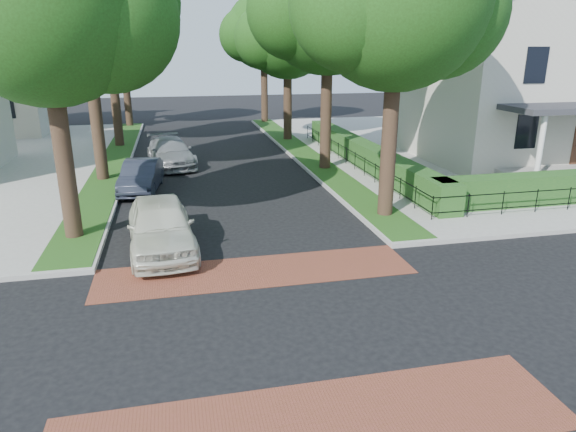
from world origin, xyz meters
name	(u,v)px	position (x,y,z in m)	size (l,w,h in m)	color
ground	(278,328)	(0.00, 0.00, 0.00)	(120.00, 120.00, 0.00)	black
sidewalk_ne	(514,145)	(19.50, 19.00, 0.07)	(30.00, 30.00, 0.15)	gray
crosswalk_far	(256,271)	(0.00, 3.20, 0.01)	(9.00, 2.20, 0.01)	brown
crosswalk_near	(315,423)	(0.00, -3.20, 0.01)	(9.00, 2.20, 0.01)	brown
grass_strip_ne	(304,153)	(5.40, 19.10, 0.16)	(1.60, 29.80, 0.02)	#1E4614
grass_strip_nw	(114,161)	(-5.40, 19.10, 0.16)	(1.60, 29.80, 0.02)	#1E4614
tree_right_near	(398,0)	(5.60, 7.24, 7.63)	(7.75, 6.67, 10.66)	black
tree_right_mid	(329,6)	(5.61, 15.25, 7.99)	(8.25, 7.09, 11.22)	black
tree_right_far	(288,34)	(5.60, 24.22, 6.91)	(7.25, 6.23, 9.74)	black
tree_right_back	(264,32)	(5.60, 33.23, 7.27)	(7.50, 6.45, 10.20)	black
tree_left_near	(48,6)	(-5.40, 7.23, 7.27)	(7.50, 6.45, 10.20)	black
tree_left_far	(110,30)	(-5.40, 24.22, 7.12)	(7.00, 6.02, 9.86)	black
tree_left_back	(122,29)	(-5.40, 33.24, 7.41)	(7.75, 6.66, 10.44)	black
hedge_main_road	(365,155)	(7.70, 15.00, 0.75)	(1.00, 18.00, 1.20)	#19491A
fence_main_road	(351,158)	(6.90, 15.00, 0.60)	(0.06, 18.00, 0.90)	black
house_victorian	(532,49)	(17.51, 15.92, 6.02)	(13.00, 13.05, 12.48)	beige
parked_car_front	(161,226)	(-2.64, 5.44, 0.83)	(1.97, 4.89, 1.67)	silver
parked_car_middle	(141,176)	(-3.60, 12.90, 0.69)	(1.45, 4.17, 1.37)	#202431
parked_car_rear	(171,152)	(-2.30, 17.87, 0.74)	(2.07, 5.08, 1.48)	gray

